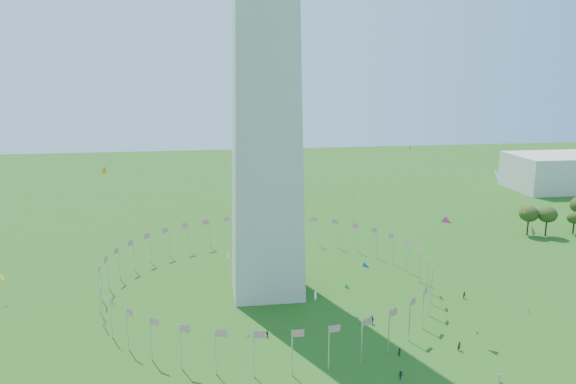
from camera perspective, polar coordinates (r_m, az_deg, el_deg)
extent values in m
cylinder|color=silver|center=(151.03, 13.23, -7.31)|extent=(0.24, 0.24, 9.00)
cylinder|color=silver|center=(156.90, 12.08, -6.49)|extent=(0.24, 0.24, 9.00)
cylinder|color=silver|center=(162.28, 10.65, -5.78)|extent=(0.24, 0.24, 9.00)
cylinder|color=silver|center=(167.06, 8.98, -5.18)|extent=(0.24, 0.24, 9.00)
cylinder|color=silver|center=(171.15, 7.13, -4.69)|extent=(0.24, 0.24, 9.00)
cylinder|color=silver|center=(174.48, 5.13, -4.30)|extent=(0.24, 0.24, 9.00)
cylinder|color=silver|center=(177.00, 3.02, -4.02)|extent=(0.24, 0.24, 9.00)
cylinder|color=silver|center=(178.65, 0.84, -3.85)|extent=(0.24, 0.24, 9.00)
cylinder|color=silver|center=(179.43, -1.38, -3.78)|extent=(0.24, 0.24, 9.00)
cylinder|color=silver|center=(179.30, -3.62, -3.81)|extent=(0.24, 0.24, 9.00)
cylinder|color=silver|center=(178.29, -5.83, -3.95)|extent=(0.24, 0.24, 9.00)
cylinder|color=silver|center=(176.39, -7.99, -4.19)|extent=(0.24, 0.24, 9.00)
cylinder|color=silver|center=(173.65, -10.06, -4.53)|extent=(0.24, 0.24, 9.00)
cylinder|color=silver|center=(170.10, -12.02, -4.98)|extent=(0.24, 0.24, 9.00)
cylinder|color=silver|center=(165.82, -13.82, -5.53)|extent=(0.24, 0.24, 9.00)
cylinder|color=silver|center=(160.86, -15.42, -6.19)|extent=(0.24, 0.24, 9.00)
cylinder|color=silver|center=(155.33, -16.77, -6.96)|extent=(0.24, 0.24, 9.00)
cylinder|color=silver|center=(149.35, -17.81, -7.82)|extent=(0.24, 0.24, 9.00)
cylinder|color=silver|center=(143.05, -18.48, -8.78)|extent=(0.24, 0.24, 9.00)
cylinder|color=silver|center=(136.58, -18.71, -9.83)|extent=(0.24, 0.24, 9.00)
cylinder|color=silver|center=(130.14, -18.41, -10.94)|extent=(0.24, 0.24, 9.00)
cylinder|color=silver|center=(123.95, -17.53, -12.09)|extent=(0.24, 0.24, 9.00)
cylinder|color=silver|center=(118.23, -15.98, -13.23)|extent=(0.24, 0.24, 9.00)
cylinder|color=silver|center=(113.26, -13.74, -14.29)|extent=(0.24, 0.24, 9.00)
cylinder|color=silver|center=(109.29, -10.83, -15.19)|extent=(0.24, 0.24, 9.00)
cylinder|color=silver|center=(106.56, -7.36, -15.83)|extent=(0.24, 0.24, 9.00)
cylinder|color=silver|center=(105.26, -3.52, -16.12)|extent=(0.24, 0.24, 9.00)
cylinder|color=silver|center=(105.47, 0.43, -16.04)|extent=(0.24, 0.24, 9.00)
cylinder|color=silver|center=(107.18, 4.18, -15.57)|extent=(0.24, 0.24, 9.00)
cylinder|color=silver|center=(110.27, 7.50, -14.80)|extent=(0.24, 0.24, 9.00)
cylinder|color=silver|center=(114.54, 10.21, -13.80)|extent=(0.24, 0.24, 9.00)
cylinder|color=silver|center=(119.74, 12.24, -12.68)|extent=(0.24, 0.24, 9.00)
cylinder|color=silver|center=(125.61, 13.58, -11.51)|extent=(0.24, 0.24, 9.00)
cylinder|color=silver|center=(131.90, 14.27, -10.35)|extent=(0.24, 0.24, 9.00)
cylinder|color=silver|center=(138.36, 14.40, -9.25)|extent=(0.24, 0.24, 9.00)
cylinder|color=silver|center=(144.80, 14.02, -8.23)|extent=(0.24, 0.24, 9.00)
cube|color=beige|center=(287.89, 26.41, 1.86)|extent=(50.00, 30.00, 16.00)
imported|color=gray|center=(111.99, 20.68, -17.26)|extent=(1.13, 1.14, 1.58)
imported|color=#55131D|center=(120.40, -2.14, -14.22)|extent=(0.98, 1.04, 1.51)
imported|color=black|center=(108.06, 11.37, -17.77)|extent=(1.16, 0.75, 1.69)
imported|color=#282828|center=(115.66, 11.29, -15.64)|extent=(0.98, 0.91, 1.60)
imported|color=maroon|center=(120.21, 17.03, -14.75)|extent=(1.12, 1.01, 1.87)
imported|color=maroon|center=(144.82, 17.48, -9.98)|extent=(0.78, 0.94, 1.77)
imported|color=black|center=(127.01, 8.54, -12.75)|extent=(1.18, 1.13, 1.92)
plane|color=blue|center=(117.09, 7.87, -7.41)|extent=(1.49, 2.30, 2.05)
plane|color=white|center=(79.34, 20.54, 1.48)|extent=(1.39, 2.17, 1.95)
plane|color=orange|center=(110.94, -18.18, 2.08)|extent=(0.38, 1.49, 1.44)
plane|color=yellow|center=(139.93, -25.12, -0.75)|extent=(0.74, 1.53, 1.49)
plane|color=white|center=(123.34, -6.10, -6.43)|extent=(1.45, 0.45, 1.39)
plane|color=red|center=(109.53, 6.71, -0.63)|extent=(2.05, 0.77, 2.01)
plane|color=orange|center=(133.33, 12.31, 4.43)|extent=(0.90, 0.98, 1.32)
plane|color=red|center=(101.84, 23.31, -11.13)|extent=(0.52, 1.61, 1.56)
plane|color=green|center=(130.11, 6.02, -9.59)|extent=(1.63, 1.74, 1.67)
plane|color=white|center=(110.64, 2.81, -10.45)|extent=(1.69, 0.50, 1.71)
plane|color=yellow|center=(151.40, -27.07, -7.69)|extent=(1.04, 1.62, 1.49)
plane|color=yellow|center=(131.01, 10.37, -0.84)|extent=(0.99, 0.54, 0.98)
plane|color=white|center=(121.56, 23.65, -3.71)|extent=(2.07, 1.90, 1.98)
plane|color=#CC2699|center=(122.54, 15.75, -2.82)|extent=(1.87, 2.43, 2.42)
plane|color=orange|center=(95.66, 22.74, -1.58)|extent=(1.28, 1.71, 1.63)
ellipsoid|color=#38511B|center=(203.30, 23.22, -2.71)|extent=(6.37, 6.37, 9.96)
ellipsoid|color=#38511B|center=(204.78, 24.79, -2.75)|extent=(6.39, 6.39, 9.98)
ellipsoid|color=#38511B|center=(211.59, 27.05, -2.84)|extent=(4.85, 4.85, 7.58)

